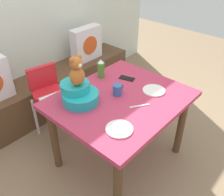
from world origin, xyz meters
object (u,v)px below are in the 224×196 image
at_px(teddy_bear, 77,72).
at_px(cell_phone, 127,78).
at_px(ketchup_bottle, 101,69).
at_px(coffee_mug, 118,90).
at_px(dining_table, 120,108).
at_px(dinner_plate_near, 119,129).
at_px(pillow_floral_right, 86,44).
at_px(highchair, 50,94).
at_px(infant_seat_teal, 79,94).
at_px(dinner_plate_far, 154,90).

relative_size(teddy_bear, cell_phone, 1.74).
height_order(teddy_bear, ketchup_bottle, teddy_bear).
relative_size(teddy_bear, coffee_mug, 2.08).
height_order(dining_table, coffee_mug, coffee_mug).
bearing_deg(dinner_plate_near, teddy_bear, 84.44).
height_order(pillow_floral_right, cell_phone, pillow_floral_right).
xyz_separation_m(highchair, coffee_mug, (0.22, -0.73, 0.27)).
distance_m(ketchup_bottle, cell_phone, 0.26).
distance_m(dining_table, dinner_plate_near, 0.42).
distance_m(infant_seat_teal, cell_phone, 0.56).
bearing_deg(dinner_plate_near, pillow_floral_right, 54.64).
xyz_separation_m(teddy_bear, cell_phone, (0.55, -0.06, -0.27)).
relative_size(coffee_mug, cell_phone, 0.83).
height_order(dining_table, highchair, highchair).
bearing_deg(coffee_mug, ketchup_bottle, 68.34).
bearing_deg(pillow_floral_right, dining_table, -120.86).
bearing_deg(dinner_plate_far, teddy_bear, 145.54).
distance_m(infant_seat_teal, dinner_plate_far, 0.67).
xyz_separation_m(pillow_floral_right, ketchup_bottle, (-0.57, -0.83, 0.15)).
relative_size(ketchup_bottle, dinner_plate_far, 0.92).
xyz_separation_m(highchair, dinner_plate_near, (-0.12, -1.04, 0.22)).
height_order(dining_table, ketchup_bottle, ketchup_bottle).
bearing_deg(coffee_mug, pillow_floral_right, 58.68).
xyz_separation_m(infant_seat_teal, ketchup_bottle, (0.42, 0.15, 0.02)).
height_order(infant_seat_teal, teddy_bear, teddy_bear).
xyz_separation_m(infant_seat_teal, teddy_bear, (-0.00, -0.00, 0.21)).
bearing_deg(dinner_plate_far, pillow_floral_right, 71.92).
xyz_separation_m(highchair, cell_phone, (0.49, -0.62, 0.22)).
height_order(dining_table, cell_phone, cell_phone).
bearing_deg(pillow_floral_right, infant_seat_teal, -135.29).
relative_size(teddy_bear, dinner_plate_near, 1.25).
distance_m(ketchup_bottle, coffee_mug, 0.35).
bearing_deg(ketchup_bottle, pillow_floral_right, 55.39).
relative_size(highchair, cell_phone, 5.49).
relative_size(highchair, teddy_bear, 3.16).
distance_m(pillow_floral_right, ketchup_bottle, 1.02).
bearing_deg(infant_seat_teal, highchair, 82.92).
relative_size(dining_table, dinner_plate_far, 5.62).
bearing_deg(dinner_plate_far, highchair, 116.96).
bearing_deg(pillow_floral_right, dinner_plate_far, -108.08).
xyz_separation_m(pillow_floral_right, highchair, (-0.92, -0.42, -0.16)).
bearing_deg(teddy_bear, highchair, 82.93).
bearing_deg(dinner_plate_near, ketchup_bottle, 53.67).
distance_m(teddy_bear, dinner_plate_far, 0.72).
height_order(pillow_floral_right, infant_seat_teal, same).
xyz_separation_m(teddy_bear, coffee_mug, (0.29, -0.17, -0.23)).
xyz_separation_m(teddy_bear, dinner_plate_near, (-0.05, -0.48, -0.27)).
bearing_deg(teddy_bear, coffee_mug, -30.66).
xyz_separation_m(ketchup_bottle, dinner_plate_near, (-0.46, -0.63, -0.08)).
height_order(teddy_bear, dinner_plate_near, teddy_bear).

